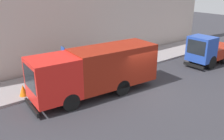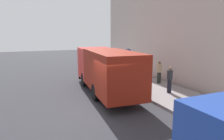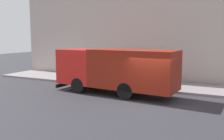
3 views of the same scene
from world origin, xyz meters
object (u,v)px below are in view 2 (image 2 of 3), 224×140
pedestrian_standing (170,79)px  street_sign_post (128,63)px  pedestrian_walking (159,72)px  traffic_cone_orange (114,73)px  large_utility_truck (105,68)px

pedestrian_standing → street_sign_post: size_ratio=0.63×
pedestrian_walking → street_sign_post: (-2.34, 0.67, 0.69)m
traffic_cone_orange → street_sign_post: bearing=-91.8°
street_sign_post → large_utility_truck: bearing=-155.7°
pedestrian_standing → traffic_cone_orange: size_ratio=2.36×
large_utility_truck → traffic_cone_orange: size_ratio=11.56×
large_utility_truck → traffic_cone_orange: bearing=63.1°
pedestrian_standing → street_sign_post: street_sign_post is taller
street_sign_post → pedestrian_walking: bearing=-15.9°
large_utility_truck → street_sign_post: size_ratio=3.06×
pedestrian_standing → traffic_cone_orange: pedestrian_standing is taller
street_sign_post → pedestrian_standing: bearing=-65.3°
traffic_cone_orange → street_sign_post: street_sign_post is taller
pedestrian_standing → street_sign_post: 3.41m
pedestrian_standing → street_sign_post: (-1.39, 3.03, 0.69)m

